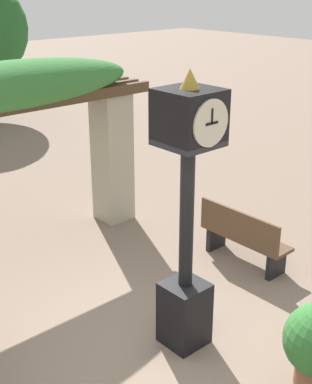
# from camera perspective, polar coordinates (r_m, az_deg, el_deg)

# --- Properties ---
(ground_plane) EXTENTS (60.00, 60.00, 0.00)m
(ground_plane) POSITION_cam_1_polar(r_m,az_deg,el_deg) (6.56, 0.01, -16.08)
(ground_plane) COLOR #7F6B5B
(pedestal_clock) EXTENTS (0.58, 0.63, 3.22)m
(pedestal_clock) POSITION_cam_1_polar(r_m,az_deg,el_deg) (5.78, 3.30, -2.32)
(pedestal_clock) COLOR black
(pedestal_clock) RESTS_ON ground
(pergola) EXTENTS (4.83, 1.14, 2.95)m
(pergola) POSITION_cam_1_polar(r_m,az_deg,el_deg) (8.08, -15.48, 7.97)
(pergola) COLOR #A89E89
(pergola) RESTS_ON ground
(park_bench) EXTENTS (0.42, 1.46, 0.89)m
(park_bench) POSITION_cam_1_polar(r_m,az_deg,el_deg) (8.11, 9.25, -4.78)
(park_bench) COLOR brown
(park_bench) RESTS_ON ground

